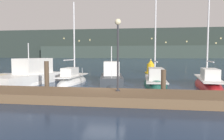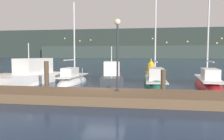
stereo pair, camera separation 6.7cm
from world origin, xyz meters
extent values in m
plane|color=#192D4C|center=(0.00, 0.00, 0.00)|extent=(400.00, 400.00, 0.00)
cube|color=brown|center=(0.00, -2.07, 0.23)|extent=(28.98, 2.80, 0.45)
cylinder|color=#4C3D2D|center=(-3.51, -0.42, 0.99)|extent=(0.28, 0.28, 1.97)
cylinder|color=#4C3D2D|center=(3.51, -0.42, 0.76)|extent=(0.28, 0.28, 1.53)
cylinder|color=silver|center=(-10.50, 7.18, 0.73)|extent=(0.04, 0.04, 0.50)
ellipsoid|color=white|center=(-6.80, 3.19, 0.00)|extent=(3.73, 7.35, 1.31)
cube|color=white|center=(-6.80, 3.19, 0.40)|extent=(3.41, 6.62, 0.80)
cube|color=silver|center=(-6.66, 3.88, 1.43)|extent=(2.21, 3.35, 1.26)
cube|color=black|center=(-6.39, 5.25, 1.62)|extent=(1.47, 0.53, 0.56)
cylinder|color=silver|center=(-6.77, 3.33, 2.68)|extent=(0.07, 0.07, 1.23)
ellipsoid|color=white|center=(-3.48, 4.45, 0.00)|extent=(1.76, 5.39, 1.13)
cube|color=silver|center=(-3.48, 4.45, 0.61)|extent=(1.48, 4.53, 0.08)
cube|color=silver|center=(-3.51, 3.81, 0.98)|extent=(0.99, 1.74, 0.66)
cylinder|color=silver|center=(-3.46, 4.87, 3.68)|extent=(0.12, 0.12, 6.15)
cylinder|color=silver|center=(-3.51, 3.78, 1.94)|extent=(0.19, 2.19, 0.09)
cylinder|color=silver|center=(-3.37, 6.89, 0.86)|extent=(0.04, 0.04, 0.50)
ellipsoid|color=#2D3338|center=(-0.19, 4.35, 0.00)|extent=(2.63, 5.53, 1.09)
cube|color=#2D3338|center=(-0.19, 4.35, 0.34)|extent=(2.40, 4.98, 0.68)
cube|color=silver|center=(-0.27, 4.88, 1.24)|extent=(1.59, 2.50, 1.12)
cube|color=black|center=(-0.44, 5.93, 1.41)|extent=(1.12, 0.40, 0.50)
cylinder|color=silver|center=(-0.21, 4.46, 2.41)|extent=(0.07, 0.07, 1.23)
cylinder|color=silver|center=(0.16, 2.15, 0.98)|extent=(0.04, 0.04, 0.60)
ellipsoid|color=#195647|center=(3.29, 4.49, 0.00)|extent=(1.80, 7.26, 1.36)
cube|color=silver|center=(3.29, 4.49, 0.46)|extent=(1.51, 6.09, 0.08)
cube|color=silver|center=(3.30, 3.62, 0.94)|extent=(1.07, 2.32, 0.87)
cylinder|color=silver|center=(3.29, 5.07, 4.92)|extent=(0.12, 0.12, 8.91)
cylinder|color=silver|center=(3.30, 3.63, 1.86)|extent=(0.10, 2.87, 0.09)
cylinder|color=silver|center=(3.28, 7.82, 0.71)|extent=(0.04, 0.04, 0.50)
ellipsoid|color=red|center=(7.14, 4.02, 0.00)|extent=(2.51, 7.35, 1.24)
cube|color=silver|center=(7.14, 4.02, 0.60)|extent=(2.11, 6.17, 0.08)
cube|color=silver|center=(7.03, 3.17, 1.01)|extent=(1.26, 2.41, 0.75)
cylinder|color=silver|center=(7.21, 4.60, 5.48)|extent=(0.12, 0.12, 9.78)
cylinder|color=silver|center=(7.04, 3.23, 1.88)|extent=(0.42, 2.74, 0.09)
cylinder|color=silver|center=(7.54, 7.31, 0.85)|extent=(0.04, 0.04, 0.50)
cylinder|color=gold|center=(3.26, 15.12, 0.08)|extent=(1.46, 1.46, 0.16)
cylinder|color=gold|center=(3.26, 15.12, 0.68)|extent=(0.97, 0.97, 1.04)
cone|color=gold|center=(3.26, 15.12, 1.45)|extent=(0.68, 0.68, 0.50)
sphere|color=#F9EAB7|center=(3.26, 15.12, 1.75)|extent=(0.16, 0.16, 0.16)
cylinder|color=#2D2D33|center=(1.04, -1.64, 0.48)|extent=(0.24, 0.24, 0.06)
cylinder|color=#2D2D33|center=(1.04, -1.64, 2.22)|extent=(0.10, 0.10, 3.43)
sphere|color=#F9EAB7|center=(1.04, -1.64, 4.08)|extent=(0.32, 0.32, 0.32)
cube|color=#28332D|center=(0.00, 136.61, 9.52)|extent=(240.00, 16.00, 19.04)
cube|color=#333F39|center=(7.47, 126.61, 3.82)|extent=(144.00, 10.00, 7.64)
cube|color=#F4DB8C|center=(35.86, 128.56, 2.40)|extent=(0.80, 0.10, 0.80)
cube|color=#F4DB8C|center=(-40.61, 128.56, 11.33)|extent=(0.80, 0.10, 0.80)
cube|color=#F4DB8C|center=(48.43, 128.56, 12.08)|extent=(0.80, 0.10, 0.80)
cube|color=#F4DB8C|center=(45.77, 128.56, 9.27)|extent=(0.80, 0.10, 0.80)
cube|color=#F4DB8C|center=(-51.15, 128.56, 13.11)|extent=(0.80, 0.10, 0.80)
cube|color=#F4DB8C|center=(15.89, 128.56, 9.90)|extent=(0.80, 0.10, 0.80)
cube|color=#F4DB8C|center=(18.94, 128.56, 4.61)|extent=(0.80, 0.10, 0.80)
cube|color=#F4DB8C|center=(-41.02, 128.56, 1.77)|extent=(0.80, 0.10, 0.80)
cube|color=#F4DB8C|center=(7.15, 128.56, 12.38)|extent=(0.80, 0.10, 0.80)
cube|color=#F4DB8C|center=(-33.22, 128.56, 11.90)|extent=(0.80, 0.10, 0.80)
cube|color=#F4DB8C|center=(28.55, 128.56, 10.35)|extent=(0.80, 0.10, 0.80)
cube|color=#F4DB8C|center=(-51.16, 128.56, 1.23)|extent=(0.80, 0.10, 0.80)
camera|label=1|loc=(2.41, -13.04, 2.39)|focal=35.00mm
camera|label=2|loc=(2.47, -13.03, 2.39)|focal=35.00mm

